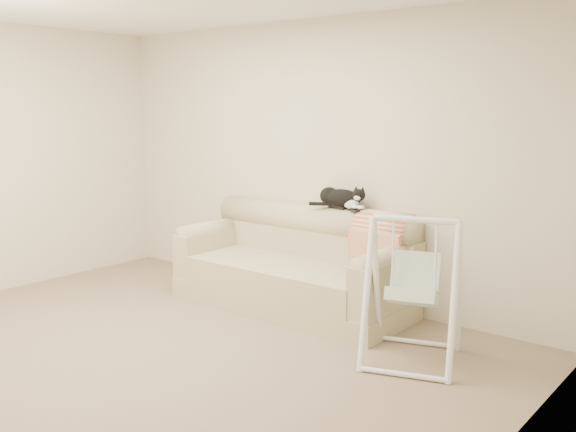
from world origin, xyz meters
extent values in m
plane|color=#78624C|center=(0.00, 0.00, 0.00)|extent=(5.00, 5.00, 0.00)
cube|color=beige|center=(0.00, 2.00, 1.30)|extent=(5.00, 0.04, 2.60)
cube|color=beige|center=(2.50, 0.00, 1.30)|extent=(0.04, 4.00, 2.60)
cube|color=tan|center=(0.09, 1.53, 0.09)|extent=(2.20, 0.90, 0.18)
cube|color=tan|center=(0.09, 1.42, 0.30)|extent=(1.80, 0.68, 0.24)
cube|color=tan|center=(0.09, 1.87, 0.43)|extent=(2.20, 0.22, 0.50)
cylinder|color=tan|center=(0.09, 1.87, 0.76)|extent=(2.16, 0.28, 0.28)
cube|color=tan|center=(-0.90, 1.53, 0.39)|extent=(0.20, 0.88, 0.42)
cylinder|color=tan|center=(-0.90, 1.53, 0.60)|extent=(0.18, 0.84, 0.18)
cube|color=tan|center=(1.08, 1.53, 0.39)|extent=(0.20, 0.88, 0.42)
cylinder|color=tan|center=(1.08, 1.53, 0.60)|extent=(0.18, 0.84, 0.18)
cube|color=black|center=(0.36, 1.86, 0.91)|extent=(0.19, 0.07, 0.02)
cube|color=gray|center=(0.36, 1.86, 0.92)|extent=(0.10, 0.05, 0.01)
cube|color=black|center=(0.56, 1.83, 0.91)|extent=(0.17, 0.13, 0.02)
ellipsoid|color=black|center=(0.41, 1.86, 1.00)|extent=(0.39, 0.23, 0.16)
ellipsoid|color=black|center=(0.27, 1.86, 1.01)|extent=(0.20, 0.18, 0.16)
ellipsoid|color=white|center=(0.51, 1.85, 0.96)|extent=(0.16, 0.12, 0.11)
ellipsoid|color=black|center=(0.59, 1.85, 1.04)|extent=(0.13, 0.14, 0.11)
ellipsoid|color=white|center=(0.60, 1.81, 1.02)|extent=(0.07, 0.06, 0.04)
sphere|color=#BF7272|center=(0.61, 1.79, 1.02)|extent=(0.01, 0.01, 0.01)
cone|color=black|center=(0.56, 1.86, 1.09)|extent=(0.06, 0.07, 0.05)
cone|color=black|center=(0.62, 1.87, 1.09)|extent=(0.05, 0.06, 0.05)
sphere|color=olive|center=(0.58, 1.81, 1.05)|extent=(0.02, 0.02, 0.02)
sphere|color=olive|center=(0.62, 1.82, 1.05)|extent=(0.02, 0.02, 0.02)
ellipsoid|color=white|center=(0.58, 1.82, 0.94)|extent=(0.08, 0.10, 0.03)
ellipsoid|color=white|center=(0.63, 1.83, 0.94)|extent=(0.08, 0.10, 0.03)
cylinder|color=black|center=(0.23, 1.78, 0.94)|extent=(0.20, 0.13, 0.03)
cylinder|color=#E25C28|center=(0.86, 1.87, 0.76)|extent=(0.49, 0.33, 0.33)
cube|color=#E25C28|center=(0.86, 1.70, 0.56)|extent=(0.49, 0.09, 0.42)
cylinder|color=white|center=(1.31, 0.85, 0.51)|extent=(0.16, 0.36, 1.04)
cylinder|color=white|center=(1.20, 1.16, 0.51)|extent=(0.16, 0.36, 1.04)
cylinder|color=white|center=(1.87, 1.04, 0.51)|extent=(0.16, 0.36, 1.04)
cylinder|color=white|center=(1.77, 1.35, 0.51)|extent=(0.16, 0.36, 1.04)
cylinder|color=white|center=(1.54, 1.10, 1.03)|extent=(0.58, 0.23, 0.05)
cylinder|color=white|center=(1.64, 0.80, 0.02)|extent=(0.57, 0.23, 0.04)
cylinder|color=white|center=(1.43, 1.40, 0.02)|extent=(0.57, 0.23, 0.04)
cube|color=white|center=(1.55, 1.07, 0.48)|extent=(0.42, 0.40, 0.20)
cube|color=white|center=(1.50, 1.20, 0.64)|extent=(0.38, 0.26, 0.28)
cylinder|color=white|center=(1.40, 1.05, 0.78)|extent=(0.02, 0.02, 0.49)
cylinder|color=white|center=(1.68, 1.15, 0.78)|extent=(0.02, 0.02, 0.49)
camera|label=1|loc=(3.59, -2.87, 1.80)|focal=40.00mm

